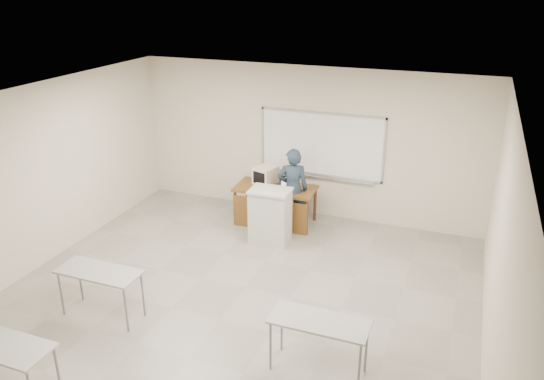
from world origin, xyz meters
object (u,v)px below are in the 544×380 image
at_px(presenter, 293,189).
at_px(laptop, 289,187).
at_px(mouse, 303,189).
at_px(keyboard, 276,193).
at_px(whiteboard, 321,145).
at_px(crt_monitor, 266,175).
at_px(instructor_desk, 273,198).
at_px(podium, 270,216).

bearing_deg(presenter, laptop, -63.88).
relative_size(mouse, keyboard, 0.26).
distance_m(whiteboard, presenter, 1.08).
bearing_deg(crt_monitor, instructor_desk, -26.23).
xyz_separation_m(whiteboard, mouse, (-0.15, -0.62, -0.71)).
distance_m(instructor_desk, laptop, 0.39).
bearing_deg(mouse, keyboard, -112.02).
distance_m(crt_monitor, presenter, 0.69).
bearing_deg(instructor_desk, podium, -76.60).
bearing_deg(mouse, instructor_desk, -173.95).
height_order(podium, presenter, presenter).
height_order(mouse, keyboard, keyboard).
bearing_deg(whiteboard, podium, -108.81).
height_order(podium, keyboard, keyboard).
bearing_deg(crt_monitor, keyboard, -42.84).
bearing_deg(instructor_desk, presenter, -3.71).
bearing_deg(laptop, crt_monitor, 141.75).
relative_size(crt_monitor, keyboard, 0.99).
height_order(laptop, keyboard, keyboard).
bearing_deg(whiteboard, mouse, -103.64).
xyz_separation_m(instructor_desk, presenter, (0.39, -0.01, 0.25)).
height_order(laptop, presenter, presenter).
distance_m(instructor_desk, mouse, 0.61).
bearing_deg(keyboard, crt_monitor, 127.16).
xyz_separation_m(laptop, presenter, (0.09, -0.09, -0.00)).
xyz_separation_m(podium, laptop, (0.09, 0.78, 0.29)).
bearing_deg(laptop, podium, -119.76).
height_order(podium, crt_monitor, crt_monitor).
relative_size(podium, laptop, 3.20).
height_order(whiteboard, keyboard, whiteboard).
bearing_deg(instructor_desk, crt_monitor, 133.65).
bearing_deg(mouse, crt_monitor, 164.25).
bearing_deg(mouse, presenter, -144.08).
relative_size(crt_monitor, presenter, 0.26).
height_order(instructor_desk, crt_monitor, crt_monitor).
bearing_deg(instructor_desk, keyboard, -69.39).
distance_m(podium, mouse, 0.95).
height_order(instructor_desk, mouse, mouse).
distance_m(crt_monitor, keyboard, 1.21).
height_order(laptop, mouse, laptop).
xyz_separation_m(podium, crt_monitor, (-0.45, 0.93, 0.40)).
xyz_separation_m(instructor_desk, crt_monitor, (-0.25, 0.24, 0.36)).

